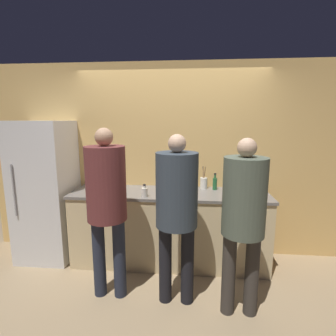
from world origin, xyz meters
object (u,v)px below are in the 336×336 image
Objects in this scene: person_right at (244,211)px; bottle_clear at (144,192)px; fruit_bowl at (175,192)px; utensil_crock at (204,183)px; person_center at (177,203)px; person_left at (107,197)px; bottle_green at (215,183)px; cup_blue at (233,186)px; refrigerator at (46,191)px.

person_right is 1.22m from bottle_clear.
utensil_crock is at bearing 46.82° from fruit_bowl.
person_center is 0.61m from fruit_bowl.
person_left reaches higher than fruit_bowl.
person_right is 5.61× the size of utensil_crock.
bottle_green is at bearing 24.93° from bottle_clear.
cup_blue is at bearing 55.48° from person_center.
person_left reaches higher than bottle_clear.
bottle_green is at bearing 4.34° from refrigerator.
person_left is 1.33m from person_right.
bottle_green reaches higher than cup_blue.
person_center is at bearing -52.53° from bottle_clear.
person_left reaches higher than utensil_crock.
utensil_crock is 0.39m from cup_blue.
bottle_clear is 1.87× the size of cup_blue.
bottle_green is at bearing 38.33° from person_left.
refrigerator is 1.08× the size of person_right.
person_right is at bearing -93.79° from cup_blue.
person_center reaches higher than bottle_clear.
fruit_bowl is 0.37m from bottle_clear.
refrigerator reaches higher than bottle_green.
bottle_clear is (-0.72, -0.44, -0.02)m from utensil_crock.
utensil_crock is at bearing 43.21° from person_left.
refrigerator is 1.04× the size of person_left.
person_left reaches higher than person_center.
person_right is at bearing -73.97° from utensil_crock.
person_center is 11.40× the size of bottle_clear.
refrigerator is 1.39m from bottle_clear.
bottle_green is (0.14, -0.04, 0.00)m from utensil_crock.
bottle_green is 2.73× the size of cup_blue.
refrigerator is at bearing -175.66° from bottle_green.
refrigerator is at bearing 145.47° from person_left.
person_left reaches higher than bottle_green.
utensil_crock reaches higher than bottle_clear.
fruit_bowl reaches higher than cup_blue.
person_left is 6.06× the size of fruit_bowl.
person_left is (1.08, -0.74, 0.17)m from refrigerator.
bottle_clear is at bearing -9.59° from refrigerator.
person_left is 1.70m from cup_blue.
fruit_bowl is 0.60m from bottle_green.
refrigerator is at bearing 170.41° from bottle_clear.
person_left is at bearing -145.25° from cup_blue.
person_center is 1.22m from cup_blue.
utensil_crock is 0.84m from bottle_clear.
bottle_green is 1.46× the size of bottle_clear.
person_left is 0.88m from fruit_bowl.
person_right reaches higher than fruit_bowl.
person_left is 5.87× the size of utensil_crock.
person_right reaches higher than bottle_green.
fruit_bowl is 0.52m from utensil_crock.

